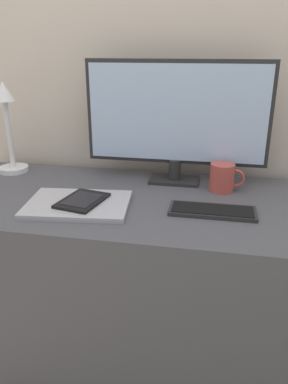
{
  "coord_description": "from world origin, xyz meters",
  "views": [
    {
      "loc": [
        0.24,
        -0.93,
        1.22
      ],
      "look_at": [
        0.03,
        0.13,
        0.8
      ],
      "focal_mm": 35.0,
      "sensor_mm": 36.0,
      "label": 1
    }
  ],
  "objects_px": {
    "monitor": "(176,118)",
    "ereader": "(82,200)",
    "keyboard": "(212,211)",
    "laptop": "(78,204)",
    "desk_lamp": "(8,123)",
    "coffee_mug": "(223,177)"
  },
  "relations": [
    {
      "from": "monitor",
      "to": "laptop",
      "type": "xyz_separation_m",
      "value": [
        -0.28,
        -0.3,
        -0.23
      ]
    },
    {
      "from": "laptop",
      "to": "ereader",
      "type": "height_order",
      "value": "ereader"
    },
    {
      "from": "laptop",
      "to": "coffee_mug",
      "type": "bearing_deg",
      "value": 27.36
    },
    {
      "from": "monitor",
      "to": "keyboard",
      "type": "xyz_separation_m",
      "value": [
        0.15,
        -0.26,
        -0.23
      ]
    },
    {
      "from": "keyboard",
      "to": "coffee_mug",
      "type": "height_order",
      "value": "coffee_mug"
    },
    {
      "from": "laptop",
      "to": "coffee_mug",
      "type": "relative_size",
      "value": 2.84
    },
    {
      "from": "monitor",
      "to": "coffee_mug",
      "type": "distance_m",
      "value": 0.27
    },
    {
      "from": "laptop",
      "to": "desk_lamp",
      "type": "relative_size",
      "value": 0.97
    },
    {
      "from": "ereader",
      "to": "coffee_mug",
      "type": "xyz_separation_m",
      "value": [
        0.44,
        0.23,
        0.03
      ]
    },
    {
      "from": "keyboard",
      "to": "laptop",
      "type": "distance_m",
      "value": 0.43
    },
    {
      "from": "laptop",
      "to": "monitor",
      "type": "bearing_deg",
      "value": 47.19
    },
    {
      "from": "desk_lamp",
      "to": "coffee_mug",
      "type": "bearing_deg",
      "value": -4.08
    },
    {
      "from": "monitor",
      "to": "keyboard",
      "type": "height_order",
      "value": "monitor"
    },
    {
      "from": "laptop",
      "to": "desk_lamp",
      "type": "height_order",
      "value": "desk_lamp"
    },
    {
      "from": "coffee_mug",
      "to": "ereader",
      "type": "bearing_deg",
      "value": -152.34
    },
    {
      "from": "monitor",
      "to": "desk_lamp",
      "type": "distance_m",
      "value": 0.67
    },
    {
      "from": "keyboard",
      "to": "ereader",
      "type": "height_order",
      "value": "ereader"
    },
    {
      "from": "laptop",
      "to": "desk_lamp",
      "type": "bearing_deg",
      "value": 142.78
    },
    {
      "from": "monitor",
      "to": "ereader",
      "type": "relative_size",
      "value": 3.54
    },
    {
      "from": "laptop",
      "to": "ereader",
      "type": "relative_size",
      "value": 1.86
    },
    {
      "from": "keyboard",
      "to": "ereader",
      "type": "xyz_separation_m",
      "value": [
        -0.41,
        -0.03,
        0.01
      ]
    },
    {
      "from": "monitor",
      "to": "coffee_mug",
      "type": "xyz_separation_m",
      "value": [
        0.18,
        -0.06,
        -0.19
      ]
    }
  ]
}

